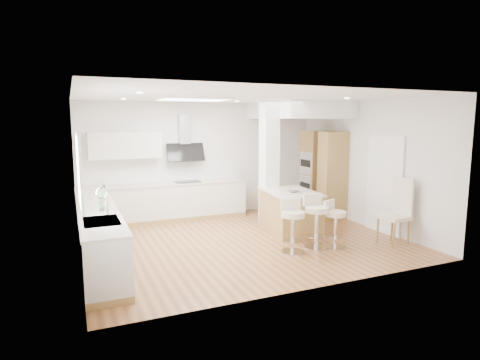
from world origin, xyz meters
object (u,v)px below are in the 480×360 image
bar_stool_b (316,218)px  bar_stool_c (335,221)px  dining_chair (398,208)px  bar_stool_a (293,223)px  peninsula (290,211)px

bar_stool_b → bar_stool_c: (0.33, -0.12, -0.06)m
bar_stool_c → dining_chair: dining_chair is taller
bar_stool_a → bar_stool_b: bar_stool_b is taller
peninsula → dining_chair: size_ratio=1.23×
peninsula → bar_stool_a: bearing=-111.5°
bar_stool_b → dining_chair: (1.64, -0.34, 0.12)m
bar_stool_b → dining_chair: size_ratio=0.79×
bar_stool_a → bar_stool_c: size_ratio=1.08×
bar_stool_a → bar_stool_c: 0.87m
bar_stool_a → peninsula: bearing=76.6°
bar_stool_a → dining_chair: (2.18, -0.28, 0.14)m
bar_stool_b → dining_chair: bearing=-8.7°
dining_chair → bar_stool_a: bearing=167.8°
peninsula → bar_stool_b: size_ratio=1.56×
peninsula → dining_chair: 2.15m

